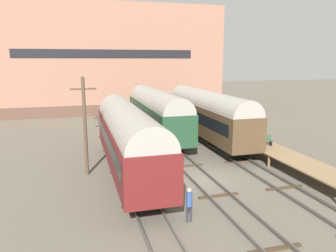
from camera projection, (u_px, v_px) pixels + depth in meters
name	position (u px, v px, depth m)	size (l,w,h in m)	color
ground_plane	(201.00, 180.00, 22.92)	(200.00, 200.00, 0.00)	#60594C
track_left	(135.00, 184.00, 21.65)	(2.60, 60.00, 0.26)	#4C4742
track_middle	(201.00, 178.00, 22.89)	(2.60, 60.00, 0.26)	#4C4742
track_right	(260.00, 172.00, 24.13)	(2.60, 60.00, 0.26)	#4C4742
train_car_brown	(207.00, 113.00, 33.22)	(2.97, 17.13, 5.19)	black
train_car_green	(157.00, 111.00, 34.40)	(3.09, 16.32, 5.19)	black
train_car_maroon	(128.00, 136.00, 23.34)	(3.03, 16.09, 5.13)	black
station_platform	(282.00, 154.00, 25.73)	(2.63, 14.95, 1.06)	#8C704C
bench	(264.00, 140.00, 27.78)	(1.40, 0.40, 0.91)	#2D4C33
person_worker	(189.00, 202.00, 16.72)	(0.32, 0.32, 1.85)	#282833
utility_pole	(85.00, 125.00, 23.23)	(1.80, 0.24, 7.10)	#473828
warehouse_building	(103.00, 60.00, 53.47)	(37.04, 12.05, 16.63)	brown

